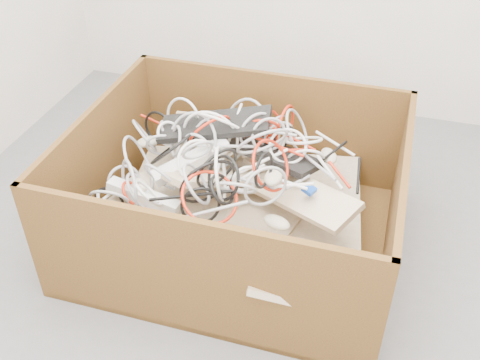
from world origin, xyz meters
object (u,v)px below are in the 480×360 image
(power_strip_left, at_px, (191,161))
(power_strip_right, at_px, (143,196))
(vga_plug, at_px, (309,189))
(cardboard_box, at_px, (234,214))

(power_strip_left, height_order, power_strip_right, power_strip_left)
(power_strip_left, xyz_separation_m, vga_plug, (0.48, -0.05, 0.00))
(vga_plug, bearing_deg, power_strip_left, -157.79)
(cardboard_box, bearing_deg, power_strip_right, -145.20)
(cardboard_box, xyz_separation_m, power_strip_right, (-0.30, -0.21, 0.18))
(vga_plug, bearing_deg, power_strip_right, -137.37)
(cardboard_box, distance_m, power_strip_left, 0.29)
(cardboard_box, relative_size, power_strip_left, 3.83)
(cardboard_box, xyz_separation_m, power_strip_left, (-0.18, 0.00, 0.23))
(cardboard_box, xyz_separation_m, vga_plug, (0.31, -0.05, 0.23))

